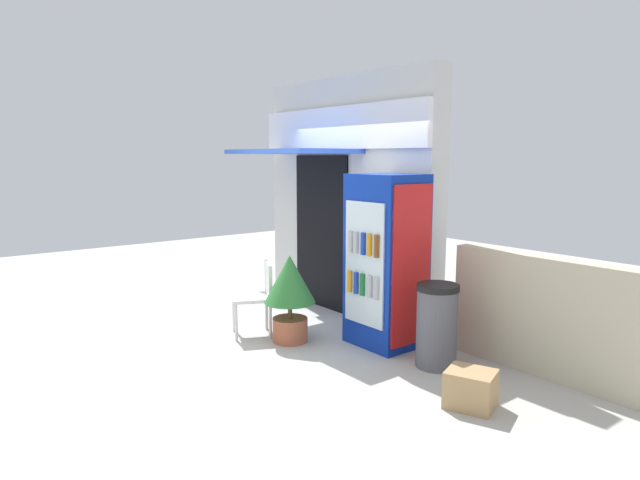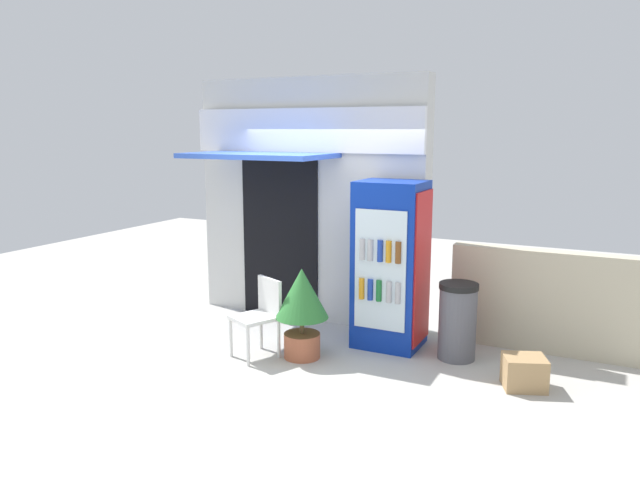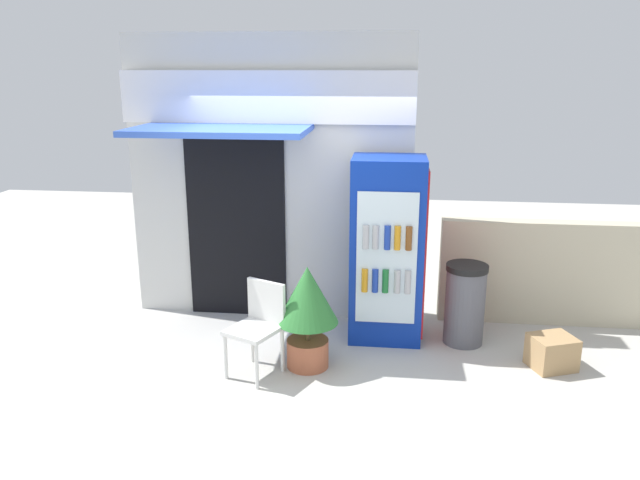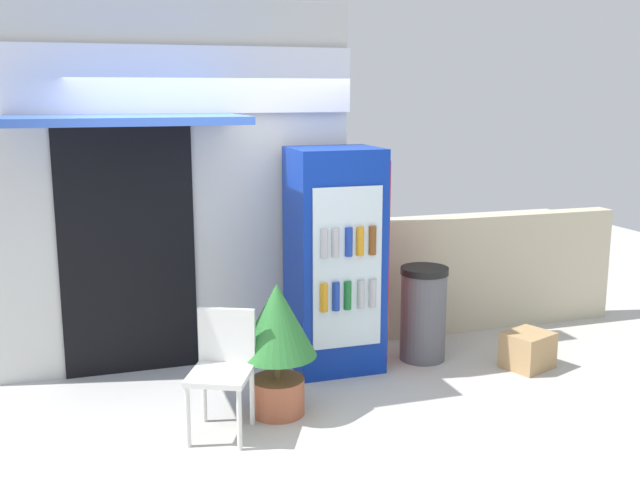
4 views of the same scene
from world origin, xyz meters
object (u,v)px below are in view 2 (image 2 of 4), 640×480
cardboard_box (524,372)px  trash_bin (457,321)px  potted_plant_near_shop (302,303)px  drink_cooler (391,265)px  plastic_chair (261,312)px

cardboard_box → trash_bin: bearing=148.5°
potted_plant_near_shop → trash_bin: potted_plant_near_shop is taller
drink_cooler → potted_plant_near_shop: (-0.73, -0.80, -0.34)m
potted_plant_near_shop → plastic_chair: bearing=-160.6°
potted_plant_near_shop → cardboard_box: potted_plant_near_shop is taller
potted_plant_near_shop → trash_bin: size_ratio=1.18×
plastic_chair → potted_plant_near_shop: 0.48m
drink_cooler → cardboard_box: 1.88m
drink_cooler → cardboard_box: drink_cooler is taller
cardboard_box → potted_plant_near_shop: bearing=-174.0°
plastic_chair → potted_plant_near_shop: (0.44, 0.15, 0.11)m
drink_cooler → potted_plant_near_shop: 1.14m
drink_cooler → cardboard_box: size_ratio=4.87×
drink_cooler → plastic_chair: drink_cooler is taller
drink_cooler → plastic_chair: bearing=-140.7°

